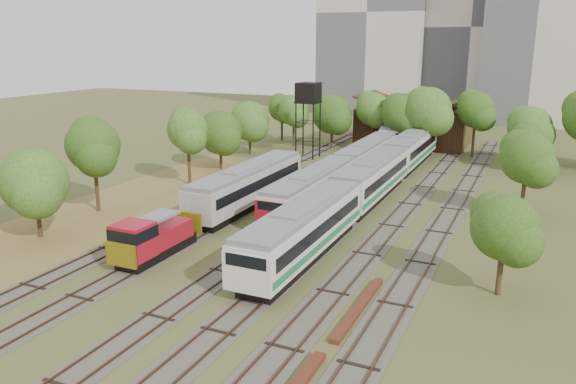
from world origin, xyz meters
The scene contains 16 objects.
ground centered at (0.00, 0.00, 0.00)m, with size 240.00×240.00×0.00m, color #475123.
dry_grass_patch centered at (-18.00, 8.00, 0.02)m, with size 14.00×60.00×0.04m, color brown.
tracks centered at (-0.67, 25.00, 0.04)m, with size 24.60×80.00×0.19m.
railcar_red_set centered at (-2.00, 27.90, 1.95)m, with size 2.98×34.58×3.68m.
railcar_green_set centered at (2.00, 25.15, 2.14)m, with size 3.26×52.08×4.04m.
railcar_rear centered at (-2.00, 55.15, 2.10)m, with size 3.20×16.08×3.96m.
shunter_locomotive centered at (-8.00, 2.99, 1.56)m, with size 2.51×8.10×3.29m.
old_grey_coach centered at (-8.00, 17.81, 2.14)m, with size 3.17×18.00×3.92m.
water_tower centered at (-11.90, 41.93, 8.48)m, with size 2.91×2.91×10.07m.
rail_pile_far centered at (8.20, 1.68, 0.14)m, with size 0.54×8.69×0.28m, color #602B1B.
maintenance_shed centered at (-1.00, 57.98, 2.91)m, with size 16.45×11.55×7.58m.
tree_band_left centered at (-19.63, 20.12, 5.27)m, with size 7.10×65.19×8.87m.
tree_band_far centered at (6.60, 49.18, 5.73)m, with size 48.87×9.10×9.72m.
tree_band_right centered at (15.67, 24.11, 4.75)m, with size 4.84×41.22×7.75m.
tower_left centered at (-18.00, 95.00, 21.00)m, with size 22.00×16.00×42.00m, color beige.
tower_centre centered at (2.00, 100.00, 18.00)m, with size 20.00×18.00×36.00m, color beige.
Camera 1 is at (16.98, -27.60, 15.46)m, focal length 35.00 mm.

